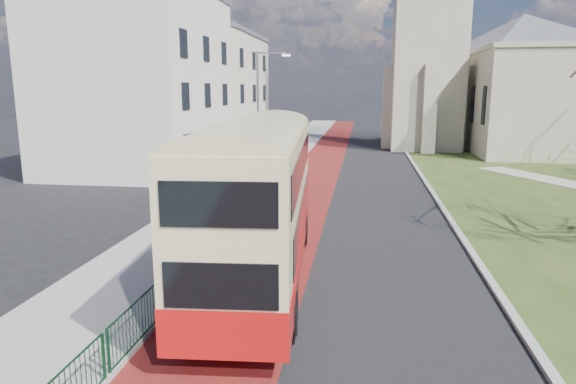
# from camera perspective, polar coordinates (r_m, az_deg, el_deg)

# --- Properties ---
(ground) EXTENTS (160.00, 160.00, 0.00)m
(ground) POSITION_cam_1_polar(r_m,az_deg,el_deg) (15.33, -0.15, -11.15)
(ground) COLOR black
(ground) RESTS_ON ground
(road_carriageway) EXTENTS (9.00, 120.00, 0.01)m
(road_carriageway) POSITION_cam_1_polar(r_m,az_deg,el_deg) (34.51, 7.22, 1.54)
(road_carriageway) COLOR black
(road_carriageway) RESTS_ON ground
(bus_lane) EXTENTS (3.40, 120.00, 0.01)m
(bus_lane) POSITION_cam_1_polar(r_m,az_deg,el_deg) (34.66, 2.75, 1.66)
(bus_lane) COLOR #591414
(bus_lane) RESTS_ON ground
(pavement_west) EXTENTS (4.00, 120.00, 0.12)m
(pavement_west) POSITION_cam_1_polar(r_m,az_deg,el_deg) (35.22, -3.41, 1.90)
(pavement_west) COLOR gray
(pavement_west) RESTS_ON ground
(kerb_west) EXTENTS (0.25, 120.00, 0.13)m
(kerb_west) POSITION_cam_1_polar(r_m,az_deg,el_deg) (34.87, -0.19, 1.83)
(kerb_west) COLOR #999993
(kerb_west) RESTS_ON ground
(kerb_east) EXTENTS (0.25, 80.00, 0.13)m
(kerb_east) POSITION_cam_1_polar(r_m,az_deg,el_deg) (36.69, 14.49, 1.95)
(kerb_east) COLOR #999993
(kerb_east) RESTS_ON ground
(pedestrian_railing) EXTENTS (0.07, 24.00, 1.12)m
(pedestrian_railing) POSITION_cam_1_polar(r_m,az_deg,el_deg) (19.44, -7.06, -4.58)
(pedestrian_railing) COLOR #0D3A1E
(pedestrian_railing) RESTS_ON ground
(gothic_church) EXTENTS (16.38, 18.00, 40.00)m
(gothic_church) POSITION_cam_1_polar(r_m,az_deg,el_deg) (53.54, 20.63, 18.53)
(gothic_church) COLOR #A09382
(gothic_church) RESTS_ON ground
(street_block_near) EXTENTS (10.30, 14.30, 13.00)m
(street_block_near) POSITION_cam_1_polar(r_m,az_deg,el_deg) (39.43, -16.12, 11.92)
(street_block_near) COLOR silver
(street_block_near) RESTS_ON ground
(street_block_far) EXTENTS (10.30, 16.30, 11.50)m
(street_block_far) POSITION_cam_1_polar(r_m,az_deg,el_deg) (54.43, -9.05, 11.18)
(street_block_far) COLOR beige
(street_block_far) RESTS_ON ground
(streetlamp) EXTENTS (2.13, 0.18, 8.00)m
(streetlamp) POSITION_cam_1_polar(r_m,az_deg,el_deg) (32.66, -3.09, 9.16)
(streetlamp) COLOR gray
(streetlamp) RESTS_ON pavement_west
(bus) EXTENTS (3.54, 11.72, 4.83)m
(bus) POSITION_cam_1_polar(r_m,az_deg,el_deg) (15.51, -3.34, -0.24)
(bus) COLOR #B01110
(bus) RESTS_ON ground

